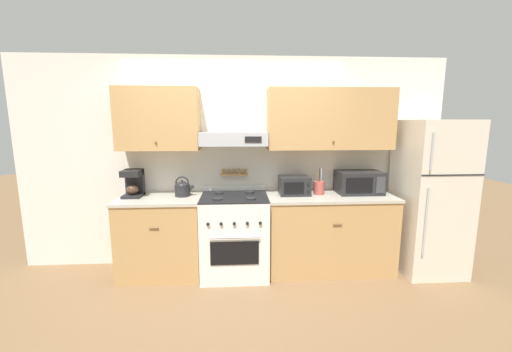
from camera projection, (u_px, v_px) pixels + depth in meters
ground_plane at (235, 284)px, 3.48m from camera, size 16.00×16.00×0.00m
wall_back at (244, 148)px, 3.82m from camera, size 5.20×0.46×2.55m
counter_left at (162, 236)px, 3.66m from camera, size 0.94×0.63×0.92m
counter_right at (329, 232)px, 3.78m from camera, size 1.50×0.63×0.92m
stove_range at (235, 235)px, 3.67m from camera, size 0.76×0.71×1.00m
refrigerator at (430, 197)px, 3.71m from camera, size 0.69×0.75×1.80m
tea_kettle at (183, 188)px, 3.65m from camera, size 0.23×0.18×0.23m
coffee_maker at (134, 183)px, 3.64m from camera, size 0.21×0.26×0.31m
microwave at (359, 182)px, 3.79m from camera, size 0.52×0.36×0.27m
utensil_crock at (319, 187)px, 3.75m from camera, size 0.13×0.13×0.31m
toaster_oven at (294, 186)px, 3.73m from camera, size 0.36×0.29×0.22m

